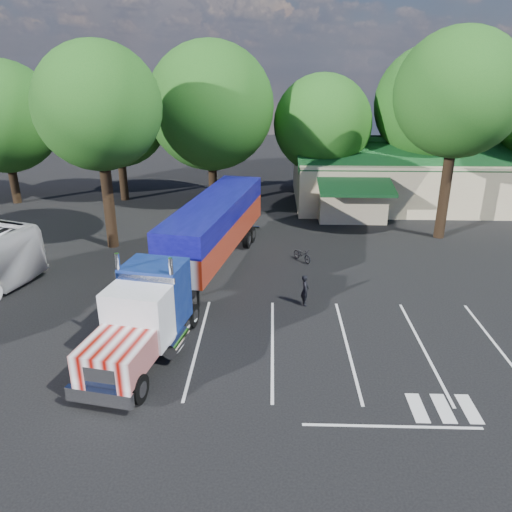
{
  "coord_description": "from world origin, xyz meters",
  "views": [
    {
      "loc": [
        -0.12,
        -24.54,
        11.36
      ],
      "look_at": [
        -0.88,
        -0.63,
        2.0
      ],
      "focal_mm": 35.0,
      "sensor_mm": 36.0,
      "label": 1
    }
  ],
  "objects_px": {
    "semi_truck": "(201,243)",
    "silver_sedan": "(412,205)",
    "bicycle": "(302,254)",
    "woman": "(305,290)"
  },
  "relations": [
    {
      "from": "woman",
      "to": "bicycle",
      "type": "distance_m",
      "value": 5.89
    },
    {
      "from": "woman",
      "to": "silver_sedan",
      "type": "bearing_deg",
      "value": -34.81
    },
    {
      "from": "woman",
      "to": "bicycle",
      "type": "bearing_deg",
      "value": -6.54
    },
    {
      "from": "semi_truck",
      "to": "silver_sedan",
      "type": "height_order",
      "value": "semi_truck"
    },
    {
      "from": "semi_truck",
      "to": "woman",
      "type": "bearing_deg",
      "value": -12.18
    },
    {
      "from": "semi_truck",
      "to": "bicycle",
      "type": "xyz_separation_m",
      "value": [
        5.63,
        3.55,
        -1.98
      ]
    },
    {
      "from": "semi_truck",
      "to": "woman",
      "type": "relative_size",
      "value": 12.75
    },
    {
      "from": "bicycle",
      "to": "silver_sedan",
      "type": "distance_m",
      "value": 13.76
    },
    {
      "from": "bicycle",
      "to": "silver_sedan",
      "type": "height_order",
      "value": "silver_sedan"
    },
    {
      "from": "semi_truck",
      "to": "woman",
      "type": "distance_m",
      "value": 6.12
    }
  ]
}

